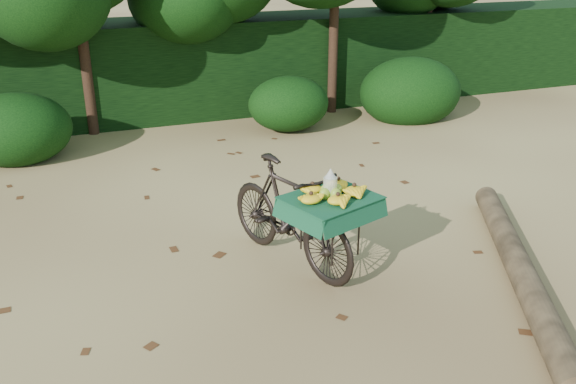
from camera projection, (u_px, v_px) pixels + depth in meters
name	position (u px, v px, depth m)	size (l,w,h in m)	color
ground	(303.00, 247.00, 6.81)	(80.00, 80.00, 0.00)	tan
vendor_bicycle	(291.00, 213.00, 6.25)	(1.24, 1.99, 1.14)	black
fallen_log	(519.00, 267.00, 6.12)	(0.27, 0.27, 3.71)	brown
hedge_backdrop	(180.00, 67.00, 11.91)	(26.00, 1.80, 1.80)	black
tree_row	(149.00, 15.00, 10.58)	(14.50, 2.00, 4.00)	black
bush_clumps	(235.00, 112.00, 10.52)	(8.80, 1.70, 0.90)	black
leaf_litter	(282.00, 224.00, 7.37)	(7.00, 7.30, 0.01)	#482813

